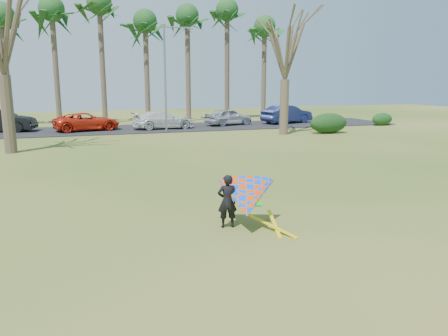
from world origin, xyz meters
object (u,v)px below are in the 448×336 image
object	(u,v)px
bare_tree_right	(286,43)
car_1	(0,121)
car_5	(287,114)
kite_flyer	(245,198)
car_3	(163,120)
car_4	(229,117)
car_2	(87,122)
streetlight	(167,73)

from	to	relation	value
bare_tree_right	car_1	size ratio (longest dim) A/B	1.82
car_5	kite_flyer	bearing A→B (deg)	135.09
car_3	kite_flyer	distance (m)	25.13
car_3	car_5	size ratio (longest dim) A/B	0.99
car_1	car_5	size ratio (longest dim) A/B	1.01
car_1	car_4	xyz separation A→B (m)	(18.26, -0.63, -0.10)
car_4	kite_flyer	world-z (taller)	kite_flyer
car_1	car_3	distance (m)	12.36
car_3	car_1	bearing A→B (deg)	77.19
car_2	car_4	xyz separation A→B (m)	(11.98, 0.62, 0.04)
streetlight	car_2	distance (m)	7.50
car_3	car_5	xyz separation A→B (m)	(11.75, 1.13, 0.11)
streetlight	car_4	bearing A→B (deg)	28.70
streetlight	car_2	size ratio (longest dim) A/B	1.60
bare_tree_right	car_4	world-z (taller)	bare_tree_right
car_2	car_3	world-z (taller)	car_3
car_2	car_5	world-z (taller)	car_5
car_3	kite_flyer	size ratio (longest dim) A/B	2.08
bare_tree_right	car_3	size ratio (longest dim) A/B	1.86
kite_flyer	car_5	bearing A→B (deg)	61.37
streetlight	car_1	size ratio (longest dim) A/B	1.58
car_4	kite_flyer	xyz separation A→B (m)	(-8.54, -26.09, 0.05)
car_1	car_5	distance (m)	23.99
streetlight	car_1	bearing A→B (deg)	162.14
kite_flyer	car_3	bearing A→B (deg)	84.24
car_3	car_4	distance (m)	6.12
bare_tree_right	car_5	size ratio (longest dim) A/B	1.84
bare_tree_right	car_1	distance (m)	22.30
streetlight	car_5	size ratio (longest dim) A/B	1.60
car_3	kite_flyer	world-z (taller)	kite_flyer
bare_tree_right	streetlight	size ratio (longest dim) A/B	1.15
car_2	car_5	distance (m)	17.72
car_2	car_5	xyz separation A→B (m)	(17.71, 0.67, 0.13)
car_1	car_4	bearing A→B (deg)	-80.60
car_2	car_4	size ratio (longest dim) A/B	1.16
bare_tree_right	streetlight	xyz separation A→B (m)	(-7.84, 4.00, -2.10)
car_4	kite_flyer	size ratio (longest dim) A/B	1.80
car_2	car_5	bearing A→B (deg)	-101.10
car_1	car_5	bearing A→B (deg)	-80.01
streetlight	car_2	world-z (taller)	streetlight
bare_tree_right	kite_flyer	xyz separation A→B (m)	(-10.34, -18.78, -5.73)
car_2	kite_flyer	size ratio (longest dim) A/B	2.10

